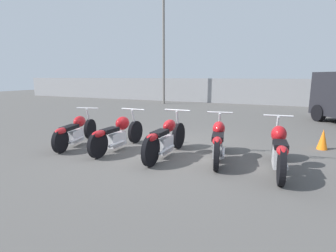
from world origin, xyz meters
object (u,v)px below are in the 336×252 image
Objects in this scene: motorcycle_slot_1 at (118,134)px; motorcycle_slot_3 at (218,141)px; motorcycle_slot_4 at (279,149)px; traffic_cone_near at (323,139)px; motorcycle_slot_2 at (165,139)px; light_pole_left at (164,39)px; motorcycle_slot_0 at (76,131)px.

motorcycle_slot_1 is 1.11× the size of motorcycle_slot_3.
motorcycle_slot_4 is (3.82, 0.00, 0.02)m from motorcycle_slot_1.
traffic_cone_near is at bearing 26.20° from motorcycle_slot_1.
motorcycle_slot_4 is (1.26, -0.17, -0.00)m from motorcycle_slot_3.
motorcycle_slot_3 is (1.20, 0.22, 0.01)m from motorcycle_slot_2.
motorcycle_slot_0 is at bearing -77.28° from light_pole_left.
motorcycle_slot_3 is at bearing 10.77° from motorcycle_slot_2.
motorcycle_slot_4 is 4.15× the size of traffic_cone_near.
motorcycle_slot_2 is at bearing 0.15° from motorcycle_slot_1.
light_pole_left is 3.46× the size of motorcycle_slot_0.
motorcycle_slot_1 is 4.18× the size of traffic_cone_near.
motorcycle_slot_2 is 4.18× the size of traffic_cone_near.
light_pole_left is at bearing 109.09° from motorcycle_slot_3.
motorcycle_slot_3 is 3.05m from traffic_cone_near.
motorcycle_slot_0 is 0.94× the size of motorcycle_slot_2.
motorcycle_slot_3 is 0.91× the size of motorcycle_slot_4.
light_pole_left is 13.06m from traffic_cone_near.
motorcycle_slot_0 is 2.67m from motorcycle_slot_2.
light_pole_left is 12.87m from motorcycle_slot_2.
light_pole_left is 14.01m from motorcycle_slot_4.
motorcycle_slot_2 is (2.67, 0.06, 0.03)m from motorcycle_slot_0.
motorcycle_slot_0 reaches higher than traffic_cone_near.
traffic_cone_near is at bearing 8.08° from motorcycle_slot_0.
light_pole_left is at bearing 90.28° from motorcycle_slot_0.
motorcycle_slot_1 is 3.82m from motorcycle_slot_4.
motorcycle_slot_0 is 3.88m from motorcycle_slot_3.
motorcycle_slot_3 is 1.27m from motorcycle_slot_4.
motorcycle_slot_4 is at bearing 1.87° from motorcycle_slot_1.
motorcycle_slot_4 is 2.43m from traffic_cone_near.
motorcycle_slot_0 is at bearing -178.05° from motorcycle_slot_2.
motorcycle_slot_3 reaches higher than motorcycle_slot_1.
motorcycle_slot_2 is at bearing -64.96° from light_pole_left.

